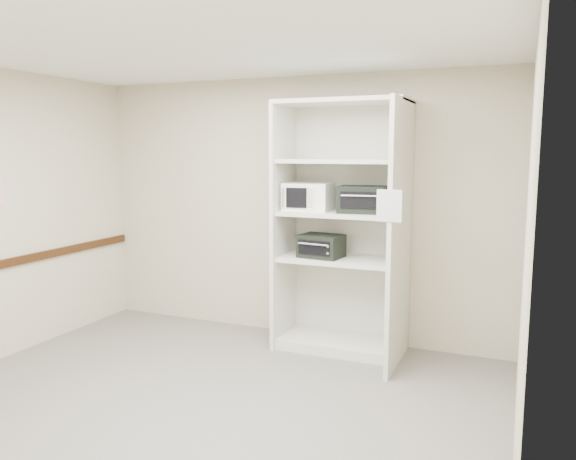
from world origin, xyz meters
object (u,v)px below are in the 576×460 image
at_px(shelving_unit, 346,236).
at_px(microwave, 308,197).
at_px(toaster_oven_upper, 363,199).
at_px(toaster_oven_lower, 321,246).

xyz_separation_m(shelving_unit, microwave, (-0.39, -0.02, 0.37)).
distance_m(shelving_unit, microwave, 0.54).
bearing_deg(toaster_oven_upper, toaster_oven_lower, 177.54).
bearing_deg(shelving_unit, toaster_oven_lower, -166.57).
distance_m(microwave, toaster_oven_upper, 0.55).
distance_m(toaster_oven_upper, toaster_oven_lower, 0.61).
relative_size(shelving_unit, toaster_oven_upper, 5.54).
relative_size(microwave, toaster_oven_lower, 1.11).
height_order(microwave, toaster_oven_upper, microwave).
xyz_separation_m(microwave, toaster_oven_upper, (0.55, -0.01, -0.01)).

